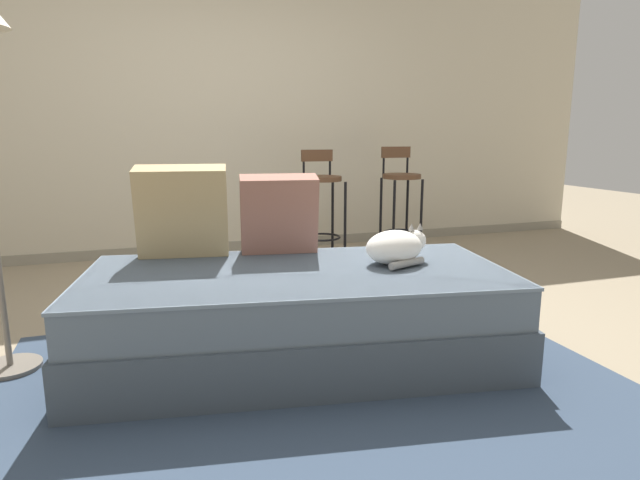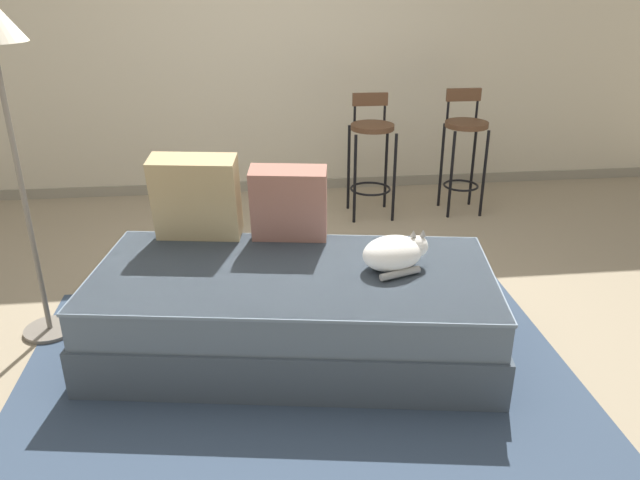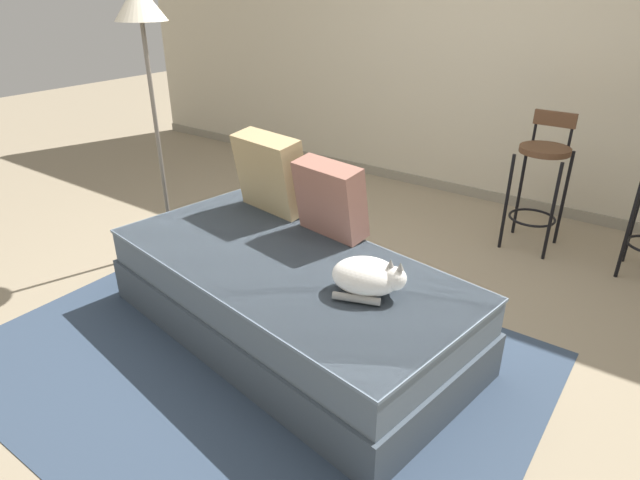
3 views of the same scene
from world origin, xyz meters
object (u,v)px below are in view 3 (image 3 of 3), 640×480
at_px(couch, 287,297).
at_px(cat, 368,277).
at_px(bar_stool_near_window, 541,171).
at_px(floor_lamp, 143,30).
at_px(throw_pillow_corner, 271,173).
at_px(throw_pillow_middle, 330,199).

relative_size(couch, cat, 5.70).
distance_m(bar_stool_near_window, floor_lamp, 2.80).
xyz_separation_m(couch, floor_lamp, (-1.34, 0.32, 1.27)).
height_order(throw_pillow_corner, floor_lamp, floor_lamp).
relative_size(throw_pillow_middle, floor_lamp, 0.25).
height_order(throw_pillow_corner, cat, throw_pillow_corner).
height_order(throw_pillow_middle, cat, throw_pillow_middle).
bearing_deg(floor_lamp, cat, -10.49).
relative_size(couch, bar_stool_near_window, 2.25).
distance_m(throw_pillow_corner, floor_lamp, 1.17).
distance_m(cat, bar_stool_near_window, 1.95).
bearing_deg(floor_lamp, throw_pillow_middle, 3.21).
bearing_deg(throw_pillow_corner, throw_pillow_middle, -9.14).
bearing_deg(throw_pillow_middle, throw_pillow_corner, 170.86).
height_order(throw_pillow_middle, bar_stool_near_window, bar_stool_near_window).
xyz_separation_m(throw_pillow_middle, bar_stool_near_window, (0.75, 1.51, -0.10)).
relative_size(throw_pillow_corner, throw_pillow_middle, 1.13).
height_order(cat, bar_stool_near_window, bar_stool_near_window).
bearing_deg(cat, floor_lamp, 169.51).
bearing_deg(cat, couch, 177.02).
xyz_separation_m(throw_pillow_corner, throw_pillow_middle, (0.51, -0.08, -0.03)).
xyz_separation_m(bar_stool_near_window, floor_lamp, (-2.11, -1.59, 0.93)).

